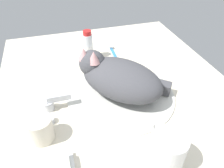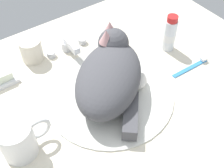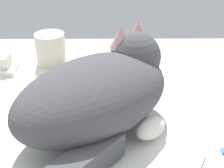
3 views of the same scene
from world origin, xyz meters
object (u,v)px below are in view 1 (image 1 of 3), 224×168
at_px(rinse_cup, 41,129).
at_px(toothpaste_bottle, 88,46).
at_px(coffee_mug, 167,150).
at_px(soap_bar, 61,167).
at_px(cat, 118,77).
at_px(faucet, 51,103).
at_px(toothbrush, 114,53).

xyz_separation_m(rinse_cup, toothpaste_bottle, (0.38, -0.21, 0.02)).
bearing_deg(rinse_cup, coffee_mug, -119.27).
height_order(coffee_mug, soap_bar, coffee_mug).
relative_size(rinse_cup, toothpaste_bottle, 0.58).
height_order(cat, soap_bar, cat).
bearing_deg(toothpaste_bottle, cat, -169.87).
relative_size(cat, toothpaste_bottle, 2.61).
height_order(soap_bar, toothpaste_bottle, toothpaste_bottle).
distance_m(faucet, coffee_mug, 0.37).
relative_size(cat, toothbrush, 2.37).
bearing_deg(toothbrush, cat, 166.13).
relative_size(coffee_mug, soap_bar, 2.02).
relative_size(cat, soap_bar, 5.14).
bearing_deg(faucet, soap_bar, -178.59).
bearing_deg(cat, faucet, 92.69).
xyz_separation_m(cat, toothbrush, (0.26, -0.06, -0.07)).
bearing_deg(soap_bar, cat, -42.05).
bearing_deg(rinse_cup, soap_bar, -161.56).
bearing_deg(soap_bar, rinse_cup, 18.44).
bearing_deg(toothpaste_bottle, faucet, 147.43).
height_order(faucet, coffee_mug, coffee_mug).
height_order(faucet, rinse_cup, rinse_cup).
distance_m(faucet, toothbrush, 0.40).
distance_m(coffee_mug, soap_bar, 0.25).
bearing_deg(toothpaste_bottle, rinse_cup, 151.49).
bearing_deg(soap_bar, faucet, 1.41).
distance_m(cat, coffee_mug, 0.28).
xyz_separation_m(toothpaste_bottle, toothbrush, (0.00, -0.11, -0.05)).
relative_size(faucet, coffee_mug, 1.13).
bearing_deg(toothbrush, rinse_cup, 140.21).
relative_size(soap_bar, toothpaste_bottle, 0.51).
relative_size(cat, coffee_mug, 2.55).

